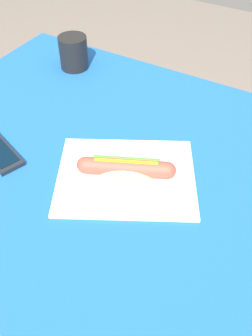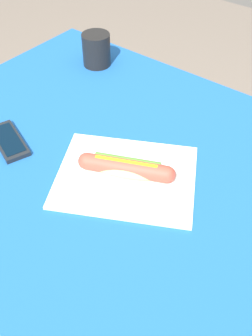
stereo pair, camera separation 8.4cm
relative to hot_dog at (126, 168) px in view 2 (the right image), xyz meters
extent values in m
plane|color=#6B6056|center=(-0.06, -0.01, -0.81)|extent=(6.00, 6.00, 0.00)
cylinder|color=brown|center=(-0.52, 0.37, -0.44)|extent=(0.07, 0.07, 0.75)
cube|color=brown|center=(-0.06, -0.01, -0.05)|extent=(1.08, 0.92, 0.03)
cube|color=#19519E|center=(-0.06, -0.01, -0.03)|extent=(1.14, 0.98, 0.00)
cube|color=white|center=(0.00, 0.00, -0.03)|extent=(0.39, 0.37, 0.01)
ellipsoid|color=#E5BC75|center=(0.00, 0.00, 0.00)|extent=(0.18, 0.12, 0.04)
cylinder|color=#B24233|center=(0.00, 0.00, 0.00)|extent=(0.18, 0.11, 0.04)
sphere|color=#B24233|center=(0.08, 0.04, 0.00)|extent=(0.04, 0.04, 0.04)
sphere|color=#B24233|center=(-0.08, -0.04, 0.00)|extent=(0.04, 0.04, 0.04)
cube|color=yellow|center=(0.00, 0.00, 0.02)|extent=(0.13, 0.07, 0.00)
cylinder|color=#4C7A2D|center=(-0.01, 0.01, 0.01)|extent=(0.14, 0.08, 0.02)
cube|color=black|center=(-0.31, -0.09, -0.02)|extent=(0.16, 0.11, 0.01)
cube|color=black|center=(-0.31, -0.09, -0.02)|extent=(0.13, 0.09, 0.00)
cylinder|color=black|center=(-0.39, 0.34, 0.02)|extent=(0.09, 0.09, 0.10)
camera|label=1|loc=(0.30, -0.52, 0.60)|focal=40.30mm
camera|label=2|loc=(0.37, -0.47, 0.60)|focal=40.30mm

